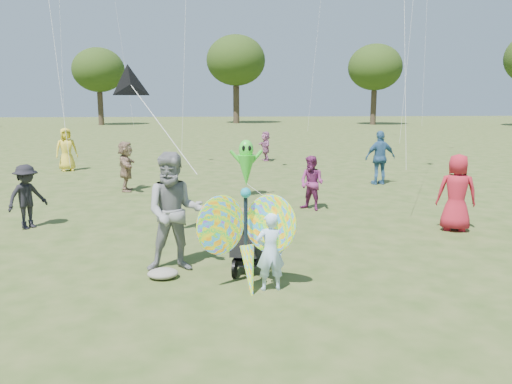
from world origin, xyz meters
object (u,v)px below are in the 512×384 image
child_girl (270,252)px  butterfly_kite (247,239)px  crowd_d (126,166)px  crowd_g (66,149)px  jogging_stroller (247,236)px  alien_kite (246,165)px  adult_man (174,212)px  crowd_a (457,193)px  crowd_j (266,146)px  crowd_b (27,197)px  crowd_c (380,158)px  crowd_e (312,183)px

child_girl → butterfly_kite: butterfly_kite is taller
crowd_d → butterfly_kite: bearing=-165.4°
crowd_g → butterfly_kite: crowd_g is taller
crowd_d → jogging_stroller: 8.65m
alien_kite → crowd_g: bearing=138.7°
child_girl → adult_man: size_ratio=0.60×
adult_man → crowd_a: (6.13, 2.16, -0.16)m
crowd_j → crowd_b: bearing=-37.0°
crowd_g → jogging_stroller: crowd_g is taller
child_girl → crowd_d: crowd_d is taller
crowd_c → jogging_stroller: 9.99m
jogging_stroller → crowd_a: bearing=39.0°
crowd_j → butterfly_kite: butterfly_kite is taller
crowd_d → crowd_g: bearing=27.5°
crowd_g → jogging_stroller: 14.53m
adult_man → crowd_e: size_ratio=1.41×
child_girl → crowd_b: bearing=-45.4°
crowd_e → crowd_b: bearing=-124.5°
alien_kite → crowd_d: bearing=162.0°
crowd_b → alien_kite: alien_kite is taller
crowd_b → crowd_e: size_ratio=1.01×
adult_man → jogging_stroller: bearing=-5.8°
crowd_a → crowd_b: size_ratio=1.18×
adult_man → crowd_b: adult_man is taller
child_girl → alien_kite: 7.71m
adult_man → crowd_j: adult_man is taller
crowd_g → crowd_j: size_ratio=1.25×
crowd_c → crowd_d: (-8.61, -0.54, -0.13)m
child_girl → crowd_a: (4.59, 3.22, 0.25)m
crowd_b → crowd_g: bearing=48.5°
jogging_stroller → butterfly_kite: 1.02m
crowd_d → crowd_j: size_ratio=1.14×
adult_man → butterfly_kite: (1.17, -1.07, -0.20)m
crowd_a → crowd_d: size_ratio=1.08×
crowd_c → crowd_j: size_ratio=1.32×
crowd_a → crowd_d: 10.04m
alien_kite → jogging_stroller: bearing=-93.8°
crowd_a → crowd_e: bearing=-20.9°
crowd_a → crowd_c: size_ratio=0.93×
crowd_e → alien_kite: (-1.61, 2.09, 0.24)m
crowd_b → child_girl: bearing=-91.8°
child_girl → jogging_stroller: child_girl is taller
adult_man → crowd_g: size_ratio=1.16×
crowd_c → child_girl: bearing=53.9°
adult_man → jogging_stroller: (1.24, -0.08, -0.42)m
crowd_b → crowd_d: crowd_d is taller
butterfly_kite → alien_kite: (0.51, 7.71, 0.14)m
crowd_b → crowd_c: 11.34m
adult_man → crowd_c: 10.63m
crowd_b → adult_man: bearing=-93.8°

